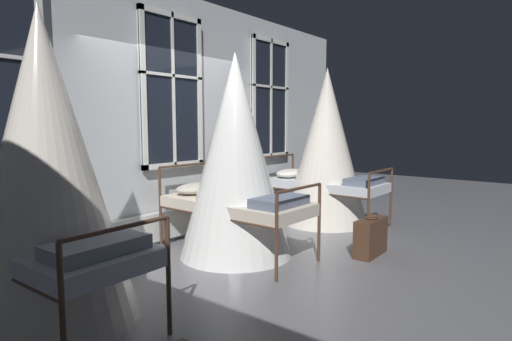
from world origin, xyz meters
name	(u,v)px	position (x,y,z in m)	size (l,w,h in m)	color
ground	(236,255)	(0.00, 0.00, 0.00)	(17.98, 17.98, 0.00)	slate
back_wall_with_windows	(168,118)	(0.00, 1.18, 1.63)	(8.28, 0.10, 3.26)	silver
window_bank	(174,155)	(0.00, 1.06, 1.15)	(5.29, 0.10, 2.90)	black
cot_first	(46,172)	(-2.17, 0.03, 1.19)	(1.33, 1.86, 2.45)	#4C3323
cot_second	(235,158)	(0.03, 0.03, 1.15)	(1.33, 1.85, 2.38)	#4C3323
cot_third	(326,149)	(2.16, 0.00, 1.17)	(1.33, 1.85, 2.41)	#4C3323
suitcase_dark	(371,237)	(1.00, -1.25, 0.22)	(0.56, 0.22, 0.47)	#472D1E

